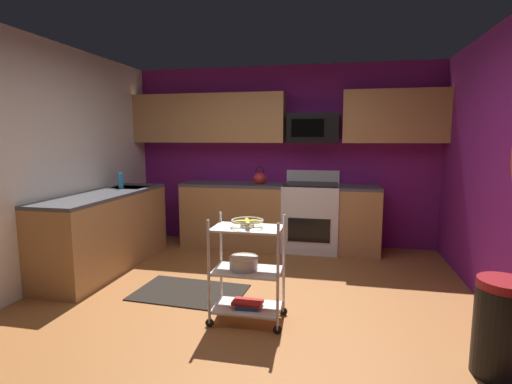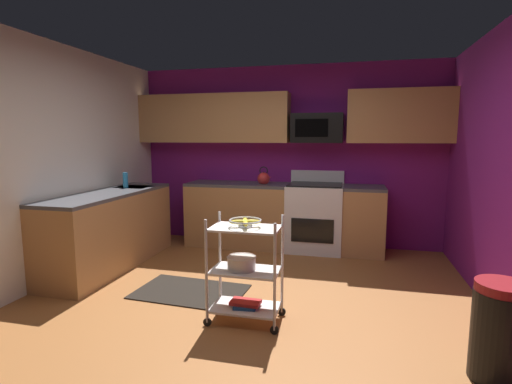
{
  "view_description": "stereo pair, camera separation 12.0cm",
  "coord_description": "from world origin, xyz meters",
  "views": [
    {
      "loc": [
        0.82,
        -3.34,
        1.57
      ],
      "look_at": [
        0.04,
        0.33,
        1.05
      ],
      "focal_mm": 27.48,
      "sensor_mm": 36.0,
      "label": 1
    },
    {
      "loc": [
        0.94,
        -3.31,
        1.57
      ],
      "look_at": [
        0.04,
        0.33,
        1.05
      ],
      "focal_mm": 27.48,
      "sensor_mm": 36.0,
      "label": 2
    }
  ],
  "objects": [
    {
      "name": "oven_range",
      "position": [
        0.46,
        2.1,
        0.48
      ],
      "size": [
        0.76,
        0.65,
        1.1
      ],
      "color": "white",
      "rests_on": "ground"
    },
    {
      "name": "book_stack",
      "position": [
        0.09,
        -0.22,
        0.16
      ],
      "size": [
        0.26,
        0.2,
        0.05
      ],
      "color": "#1E4C8C",
      "rests_on": "rolling_cart"
    },
    {
      "name": "dish_soap_bottle",
      "position": [
        -1.93,
        1.22,
        1.02
      ],
      "size": [
        0.06,
        0.06,
        0.2
      ],
      "primitive_type": "cylinder",
      "color": "#2D8CBF",
      "rests_on": "counter_run"
    },
    {
      "name": "wall_back",
      "position": [
        0.0,
        2.43,
        1.3
      ],
      "size": [
        4.52,
        0.06,
        2.6
      ],
      "primitive_type": "cube",
      "color": "#751970",
      "rests_on": "ground"
    },
    {
      "name": "upper_cabinets",
      "position": [
        -0.1,
        2.23,
        1.85
      ],
      "size": [
        4.4,
        0.33,
        0.7
      ],
      "color": "#B27F4C"
    },
    {
      "name": "microwave",
      "position": [
        0.46,
        2.21,
        1.7
      ],
      "size": [
        0.7,
        0.39,
        0.4
      ],
      "color": "black"
    },
    {
      "name": "wall_left",
      "position": [
        -2.23,
        0.0,
        1.3
      ],
      "size": [
        0.06,
        4.8,
        2.6
      ],
      "primitive_type": "cube",
      "color": "silver",
      "rests_on": "ground"
    },
    {
      "name": "rolling_cart",
      "position": [
        0.09,
        -0.22,
        0.45
      ],
      "size": [
        0.64,
        0.37,
        0.91
      ],
      "color": "silver",
      "rests_on": "ground"
    },
    {
      "name": "floor_rug",
      "position": [
        -0.63,
        0.25,
        0.01
      ],
      "size": [
        1.14,
        0.76,
        0.01
      ],
      "primitive_type": "cube",
      "rotation": [
        0.0,
        0.0,
        -0.06
      ],
      "color": "black",
      "rests_on": "ground"
    },
    {
      "name": "mixing_bowl_large",
      "position": [
        0.05,
        -0.22,
        0.52
      ],
      "size": [
        0.25,
        0.25,
        0.11
      ],
      "color": "silver",
      "rests_on": "rolling_cart"
    },
    {
      "name": "counter_run",
      "position": [
        -0.81,
        1.55,
        0.46
      ],
      "size": [
        3.59,
        2.61,
        0.92
      ],
      "color": "#B27F4C",
      "rests_on": "ground"
    },
    {
      "name": "trash_can",
      "position": [
        1.9,
        -0.63,
        0.33
      ],
      "size": [
        0.34,
        0.42,
        0.66
      ],
      "color": "black",
      "rests_on": "ground"
    },
    {
      "name": "floor",
      "position": [
        0.0,
        0.0,
        -0.02
      ],
      "size": [
        4.4,
        4.8,
        0.04
      ],
      "primitive_type": "cube",
      "color": "#995B2D",
      "rests_on": "ground"
    },
    {
      "name": "fruit_bowl",
      "position": [
        0.09,
        -0.22,
        0.88
      ],
      "size": [
        0.27,
        0.27,
        0.07
      ],
      "color": "silver",
      "rests_on": "rolling_cart"
    },
    {
      "name": "kettle",
      "position": [
        -0.28,
        2.1,
        1.0
      ],
      "size": [
        0.21,
        0.18,
        0.26
      ],
      "color": "red",
      "rests_on": "counter_run"
    }
  ]
}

